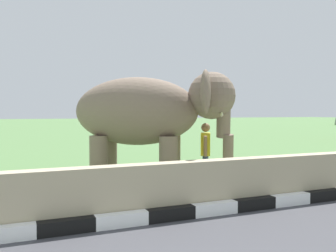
# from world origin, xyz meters

# --- Properties ---
(striped_curb) EXTENTS (16.20, 0.20, 0.24)m
(striped_curb) POSITION_xyz_m (-0.35, 4.00, 0.12)
(striped_curb) COLOR white
(striped_curb) RESTS_ON ground_plane
(barrier_parapet) EXTENTS (28.00, 0.36, 1.00)m
(barrier_parapet) POSITION_xyz_m (2.00, 4.30, 0.50)
(barrier_parapet) COLOR tan
(barrier_parapet) RESTS_ON ground_plane
(elephant) EXTENTS (3.95, 3.44, 2.92)m
(elephant) POSITION_xyz_m (2.52, 6.64, 1.91)
(elephant) COLOR #7D6858
(elephant) RESTS_ON ground_plane
(person_handler) EXTENTS (0.41, 0.61, 1.66)m
(person_handler) POSITION_xyz_m (3.92, 6.36, 0.93)
(person_handler) COLOR navy
(person_handler) RESTS_ON ground_plane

